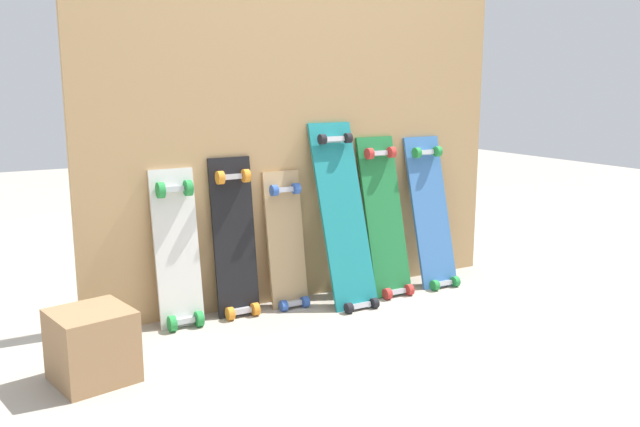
# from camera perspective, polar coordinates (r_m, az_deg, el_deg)

# --- Properties ---
(ground_plane) EXTENTS (12.00, 12.00, 0.00)m
(ground_plane) POSITION_cam_1_polar(r_m,az_deg,el_deg) (3.41, -0.59, -7.23)
(ground_plane) COLOR #A89E8E
(plywood_wall_panel) EXTENTS (2.23, 0.04, 1.73)m
(plywood_wall_panel) POSITION_cam_1_polar(r_m,az_deg,el_deg) (3.30, -1.22, 7.49)
(plywood_wall_panel) COLOR tan
(plywood_wall_panel) RESTS_ON ground
(skateboard_white) EXTENTS (0.20, 0.18, 0.76)m
(skateboard_white) POSITION_cam_1_polar(r_m,az_deg,el_deg) (3.03, -12.04, -3.48)
(skateboard_white) COLOR silver
(skateboard_white) RESTS_ON ground
(skateboard_black) EXTENTS (0.20, 0.17, 0.80)m
(skateboard_black) POSITION_cam_1_polar(r_m,az_deg,el_deg) (3.13, -7.26, -2.60)
(skateboard_black) COLOR black
(skateboard_black) RESTS_ON ground
(skateboard_natural) EXTENTS (0.19, 0.18, 0.73)m
(skateboard_natural) POSITION_cam_1_polar(r_m,az_deg,el_deg) (3.24, -2.87, -2.83)
(skateboard_natural) COLOR tan
(skateboard_natural) RESTS_ON ground
(skateboard_teal) EXTENTS (0.24, 0.35, 0.95)m
(skateboard_teal) POSITION_cam_1_polar(r_m,az_deg,el_deg) (3.26, 2.09, -0.76)
(skateboard_teal) COLOR #197A7F
(skateboard_teal) RESTS_ON ground
(skateboard_green) EXTENTS (0.22, 0.28, 0.87)m
(skateboard_green) POSITION_cam_1_polar(r_m,az_deg,el_deg) (3.45, 5.59, -0.79)
(skateboard_green) COLOR #1E7238
(skateboard_green) RESTS_ON ground
(skateboard_blue) EXTENTS (0.22, 0.28, 0.86)m
(skateboard_blue) POSITION_cam_1_polar(r_m,az_deg,el_deg) (3.63, 9.52, -0.39)
(skateboard_blue) COLOR #386BAD
(skateboard_blue) RESTS_ON ground
(wooden_crate) EXTENTS (0.31, 0.31, 0.27)m
(wooden_crate) POSITION_cam_1_polar(r_m,az_deg,el_deg) (2.61, -18.87, -10.61)
(wooden_crate) COLOR #99724C
(wooden_crate) RESTS_ON ground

